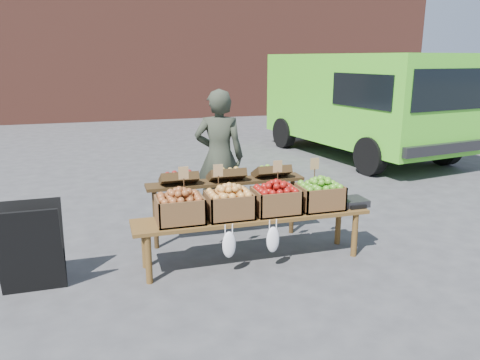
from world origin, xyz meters
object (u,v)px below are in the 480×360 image
object	(u,v)px
chalkboard_sign	(31,248)
crate_russet_pears	(229,205)
back_table	(226,202)
display_bench	(253,238)
delivery_van	(360,106)
crate_red_apples	(276,201)
weighing_scale	(351,202)
vendor	(219,157)
crate_green_apples	(320,197)
crate_golden_apples	(180,210)

from	to	relation	value
chalkboard_sign	crate_russet_pears	distance (m)	2.07
chalkboard_sign	back_table	distance (m)	2.34
chalkboard_sign	display_bench	world-z (taller)	chalkboard_sign
delivery_van	crate_russet_pears	xyz separation A→B (m)	(-4.59, -5.04, -0.48)
crate_red_apples	weighing_scale	distance (m)	0.98
vendor	crate_green_apples	size ratio (longest dim) A/B	3.77
delivery_van	weighing_scale	distance (m)	5.93
crate_russet_pears	crate_red_apples	size ratio (longest dim) A/B	1.00
vendor	chalkboard_sign	distance (m)	2.80
delivery_van	display_bench	distance (m)	6.69
back_table	vendor	bearing A→B (deg)	82.21
crate_green_apples	weighing_scale	world-z (taller)	crate_green_apples
delivery_van	crate_russet_pears	world-z (taller)	delivery_van
crate_russet_pears	display_bench	bearing A→B (deg)	0.00
crate_green_apples	weighing_scale	size ratio (longest dim) A/B	1.47
chalkboard_sign	crate_green_apples	bearing A→B (deg)	0.36
crate_russet_pears	chalkboard_sign	bearing A→B (deg)	-179.13
display_bench	crate_russet_pears	xyz separation A→B (m)	(-0.28, 0.00, 0.42)
delivery_van	weighing_scale	xyz separation A→B (m)	(-3.06, -5.04, -0.58)
crate_golden_apples	weighing_scale	size ratio (longest dim) A/B	1.47
chalkboard_sign	display_bench	size ratio (longest dim) A/B	0.34
crate_red_apples	crate_green_apples	size ratio (longest dim) A/B	1.00
crate_golden_apples	crate_green_apples	bearing A→B (deg)	0.00
crate_red_apples	weighing_scale	world-z (taller)	crate_red_apples
crate_red_apples	weighing_scale	bearing A→B (deg)	0.00
back_table	crate_golden_apples	size ratio (longest dim) A/B	4.20
crate_russet_pears	crate_red_apples	distance (m)	0.55
delivery_van	crate_russet_pears	bearing A→B (deg)	-141.49
back_table	crate_green_apples	xyz separation A→B (m)	(0.94, -0.72, 0.19)
crate_golden_apples	display_bench	bearing A→B (deg)	0.00
chalkboard_sign	crate_golden_apples	xyz separation A→B (m)	(1.50, 0.03, 0.25)
crate_russet_pears	crate_red_apples	bearing A→B (deg)	0.00
back_table	weighing_scale	bearing A→B (deg)	-27.84
crate_green_apples	back_table	bearing A→B (deg)	142.50
back_table	crate_russet_pears	size ratio (longest dim) A/B	4.20
crate_golden_apples	crate_russet_pears	distance (m)	0.55
crate_russet_pears	crate_green_apples	size ratio (longest dim) A/B	1.00
vendor	crate_green_apples	distance (m)	1.70
chalkboard_sign	weighing_scale	xyz separation A→B (m)	(3.58, 0.03, 0.15)
vendor	weighing_scale	bearing A→B (deg)	149.47
delivery_van	weighing_scale	size ratio (longest dim) A/B	15.57
crate_red_apples	back_table	bearing A→B (deg)	118.33
display_bench	crate_green_apples	bearing A→B (deg)	0.00
crate_russet_pears	crate_red_apples	world-z (taller)	same
crate_red_apples	crate_golden_apples	bearing A→B (deg)	180.00
vendor	weighing_scale	world-z (taller)	vendor
vendor	crate_russet_pears	world-z (taller)	vendor
chalkboard_sign	vendor	bearing A→B (deg)	32.69
delivery_van	crate_green_apples	xyz separation A→B (m)	(-3.49, -5.04, -0.48)
chalkboard_sign	display_bench	distance (m)	2.33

